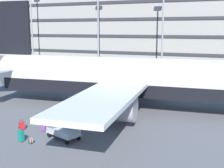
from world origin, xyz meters
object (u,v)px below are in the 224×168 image
object	(u,v)px
airliner	(136,79)
suitcase_black	(22,126)
backpack_large	(54,132)
baggage_cart	(63,133)
backpack_laid_flat	(31,141)
suitcase_orange	(43,126)
suitcase_teal	(21,136)

from	to	relation	value
airliner	suitcase_black	size ratio (longest dim) A/B	46.26
backpack_large	baggage_cart	xyz separation A→B (m)	(1.19, -0.52, 0.21)
backpack_laid_flat	baggage_cart	distance (m)	2.37
suitcase_orange	suitcase_teal	xyz separation A→B (m)	(-0.24, -2.43, 0.02)
airliner	suitcase_black	world-z (taller)	airliner
suitcase_teal	suitcase_black	bearing A→B (deg)	128.13
suitcase_orange	suitcase_teal	bearing A→B (deg)	-95.55
airliner	baggage_cart	world-z (taller)	airliner
backpack_large	baggage_cart	size ratio (longest dim) A/B	0.15
suitcase_teal	baggage_cart	bearing A→B (deg)	32.77
airliner	suitcase_orange	bearing A→B (deg)	-116.30
suitcase_orange	backpack_large	size ratio (longest dim) A/B	1.88
backpack_laid_flat	baggage_cart	size ratio (longest dim) A/B	0.16
airliner	backpack_large	distance (m)	10.88
suitcase_black	backpack_large	size ratio (longest dim) A/B	1.66
suitcase_black	baggage_cart	bearing A→B (deg)	-5.42
suitcase_orange	suitcase_black	size ratio (longest dim) A/B	1.13
backpack_laid_flat	backpack_large	world-z (taller)	backpack_laid_flat
suitcase_orange	baggage_cart	size ratio (longest dim) A/B	0.28
airliner	backpack_laid_flat	world-z (taller)	airliner
suitcase_black	airliner	bearing A→B (deg)	56.61
backpack_large	backpack_laid_flat	bearing A→B (deg)	-100.81
suitcase_teal	backpack_large	size ratio (longest dim) A/B	2.18
suitcase_orange	backpack_laid_flat	distance (m)	2.61
suitcase_orange	baggage_cart	world-z (taller)	suitcase_orange
suitcase_teal	airliner	bearing A→B (deg)	67.51
backpack_laid_flat	baggage_cart	bearing A→B (deg)	46.85
suitcase_teal	backpack_laid_flat	bearing A→B (deg)	-4.43
suitcase_black	backpack_laid_flat	xyz separation A→B (m)	(2.55, -2.12, -0.12)
suitcase_teal	backpack_large	world-z (taller)	suitcase_teal
suitcase_orange	suitcase_black	distance (m)	1.88
suitcase_teal	suitcase_orange	bearing A→B (deg)	84.45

